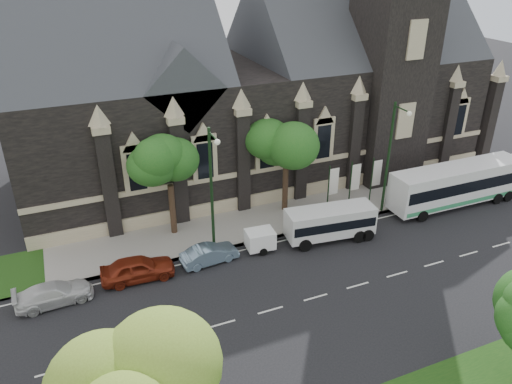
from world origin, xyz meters
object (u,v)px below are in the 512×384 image
tree_walk_left (171,161)px  tour_coach (456,184)px  banner_flag_center (354,180)px  car_far_red (138,268)px  banner_flag_left (332,184)px  car_far_white (54,294)px  tree_walk_right (288,141)px  street_lamp_mid (212,185)px  shuttle_bus (330,221)px  banner_flag_right (375,176)px  sedan (210,254)px  box_trailer (260,239)px  street_lamp_near (391,153)px

tree_walk_left → tour_coach: size_ratio=0.65×
banner_flag_center → car_far_red: (-17.76, -2.96, -1.60)m
tree_walk_left → car_far_red: 7.73m
banner_flag_left → car_far_white: (-20.79, -3.37, -1.74)m
tree_walk_left → tree_walk_right: bearing=0.1°
street_lamp_mid → shuttle_bus: (8.14, -1.63, -3.68)m
street_lamp_mid → banner_flag_right: 14.67m
banner_flag_center → car_far_red: bearing=-170.5°
tour_coach → tree_walk_right: bearing=160.5°
banner_flag_left → sedan: size_ratio=1.03×
street_lamp_mid → box_trailer: street_lamp_mid is taller
banner_flag_center → sedan: size_ratio=1.03×
street_lamp_near → street_lamp_mid: 14.00m
tree_walk_left → street_lamp_mid: bearing=-63.5°
street_lamp_near → sedan: 15.43m
tree_walk_right → street_lamp_mid: street_lamp_mid is taller
banner_flag_right → street_lamp_near: bearing=-98.6°
car_far_white → shuttle_bus: bearing=-93.8°
banner_flag_center → tree_walk_right: bearing=161.4°
tree_walk_left → car_far_red: tree_walk_left is taller
banner_flag_left → tour_coach: banner_flag_left is taller
box_trailer → car_far_white: size_ratio=0.64×
street_lamp_near → banner_flag_right: 3.34m
street_lamp_mid → banner_flag_center: (12.29, 1.91, -2.73)m
banner_flag_left → box_trailer: banner_flag_left is taller
sedan → car_far_white: size_ratio=0.87×
banner_flag_left → box_trailer: (-7.32, -2.91, -1.53)m
tree_walk_right → street_lamp_mid: bearing=-153.4°
tree_walk_left → box_trailer: (4.76, -4.61, -4.88)m
street_lamp_near → car_far_white: 24.95m
banner_flag_left → tour_coach: size_ratio=0.34×
street_lamp_near → car_far_white: size_ratio=2.03×
banner_flag_right → car_far_white: banner_flag_right is taller
banner_flag_left → car_far_red: (-15.76, -2.96, -1.60)m
tree_walk_left → shuttle_bus: (9.94, -5.24, -4.30)m
banner_flag_center → banner_flag_right: (2.00, 0.00, 0.00)m
tree_walk_left → tour_coach: 22.71m
street_lamp_near → shuttle_bus: size_ratio=1.37×
tour_coach → shuttle_bus: bearing=-176.8°
tree_walk_right → banner_flag_right: 8.05m
sedan → banner_flag_center: bearing=-83.0°
banner_flag_left → car_far_red: banner_flag_left is taller
street_lamp_mid → banner_flag_center: 12.73m
tree_walk_left → banner_flag_right: bearing=-6.0°
sedan → car_far_white: bearing=86.4°
street_lamp_mid → sedan: 4.66m
street_lamp_mid → car_far_white: size_ratio=2.03×
tree_walk_left → car_far_red: bearing=-128.3°
tour_coach → car_far_white: 30.62m
street_lamp_near → banner_flag_right: street_lamp_near is taller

